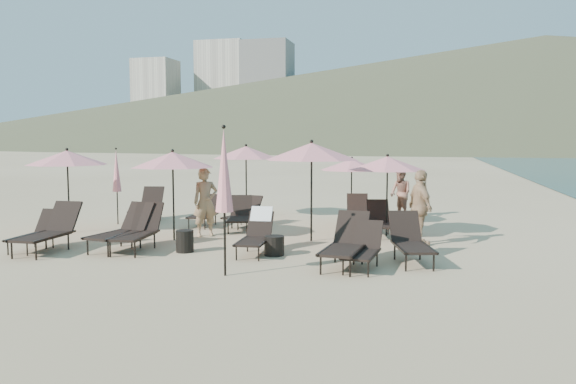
% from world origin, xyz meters
% --- Properties ---
extents(ground, '(800.00, 800.00, 0.00)m').
position_xyz_m(ground, '(0.00, 0.00, 0.00)').
color(ground, '#D6BA8C').
rests_on(ground, ground).
extents(volcanic_headland, '(690.00, 690.00, 55.00)m').
position_xyz_m(volcanic_headland, '(71.37, 302.62, 26.49)').
color(volcanic_headland, brown).
rests_on(volcanic_headland, ground).
extents(hotel_skyline, '(109.00, 82.00, 55.00)m').
position_xyz_m(hotel_skyline, '(-93.62, 271.21, 24.18)').
color(hotel_skyline, beige).
rests_on(hotel_skyline, ground).
extents(lounger_0, '(0.76, 1.87, 1.06)m').
position_xyz_m(lounger_0, '(-4.32, -0.38, 0.50)').
color(lounger_0, black).
rests_on(lounger_0, ground).
extents(lounger_1, '(0.93, 1.86, 1.02)m').
position_xyz_m(lounger_1, '(-2.86, 0.26, 0.48)').
color(lounger_1, black).
rests_on(lounger_1, ground).
extents(lounger_2, '(0.85, 1.83, 1.02)m').
position_xyz_m(lounger_2, '(-2.47, 0.26, 0.48)').
color(lounger_2, black).
rests_on(lounger_2, ground).
extents(lounger_3, '(0.68, 1.61, 0.98)m').
position_xyz_m(lounger_3, '(0.25, 0.58, 0.47)').
color(lounger_3, black).
rests_on(lounger_3, ground).
extents(lounger_4, '(0.83, 1.83, 1.03)m').
position_xyz_m(lounger_4, '(2.35, -0.22, 0.48)').
color(lounger_4, black).
rests_on(lounger_4, ground).
extents(lounger_5, '(1.06, 1.81, 0.98)m').
position_xyz_m(lounger_5, '(3.59, 0.46, 0.46)').
color(lounger_5, black).
rests_on(lounger_5, ground).
extents(lounger_6, '(1.00, 1.85, 1.01)m').
position_xyz_m(lounger_6, '(-4.52, 4.58, 0.47)').
color(lounger_6, black).
rests_on(lounger_6, ground).
extents(lounger_7, '(0.66, 1.55, 0.87)m').
position_xyz_m(lounger_7, '(-2.40, 4.07, 0.41)').
color(lounger_7, black).
rests_on(lounger_7, ground).
extents(lounger_8, '(0.97, 1.69, 0.91)m').
position_xyz_m(lounger_8, '(-1.16, 3.57, 0.43)').
color(lounger_8, black).
rests_on(lounger_8, ground).
extents(lounger_9, '(0.88, 1.57, 0.85)m').
position_xyz_m(lounger_9, '(-1.26, 4.20, 0.40)').
color(lounger_9, black).
rests_on(lounger_9, ground).
extents(lounger_10, '(0.88, 1.71, 0.94)m').
position_xyz_m(lounger_10, '(2.01, 4.60, 0.44)').
color(lounger_10, black).
rests_on(lounger_10, ground).
extents(lounger_11, '(0.91, 1.64, 0.89)m').
position_xyz_m(lounger_11, '(2.73, 3.52, 0.42)').
color(lounger_11, black).
rests_on(lounger_11, ground).
extents(lounger_12, '(0.69, 1.55, 0.87)m').
position_xyz_m(lounger_12, '(2.71, -0.30, 0.41)').
color(lounger_12, black).
rests_on(lounger_12, ground).
extents(lounger_13, '(0.65, 1.53, 0.86)m').
position_xyz_m(lounger_13, '(-4.76, -0.21, 0.40)').
color(lounger_13, black).
rests_on(lounger_13, ground).
extents(umbrella_open_0, '(2.13, 2.13, 2.29)m').
position_xyz_m(umbrella_open_0, '(-5.50, 2.02, 2.03)').
color(umbrella_open_0, black).
rests_on(umbrella_open_0, ground).
extents(umbrella_open_1, '(2.12, 2.12, 2.28)m').
position_xyz_m(umbrella_open_1, '(-2.24, 1.65, 2.01)').
color(umbrella_open_1, black).
rests_on(umbrella_open_1, ground).
extents(umbrella_open_2, '(2.33, 2.33, 2.51)m').
position_xyz_m(umbrella_open_2, '(1.13, 2.35, 2.22)').
color(umbrella_open_2, black).
rests_on(umbrella_open_2, ground).
extents(umbrella_open_3, '(2.21, 2.21, 2.37)m').
position_xyz_m(umbrella_open_3, '(-1.80, 6.09, 2.10)').
color(umbrella_open_3, black).
rests_on(umbrella_open_3, ground).
extents(umbrella_open_4, '(1.87, 1.87, 2.01)m').
position_xyz_m(umbrella_open_4, '(1.72, 5.33, 1.78)').
color(umbrella_open_4, black).
rests_on(umbrella_open_4, ground).
extents(umbrella_open_5, '(1.99, 1.99, 2.14)m').
position_xyz_m(umbrella_open_5, '(2.88, 3.59, 1.90)').
color(umbrella_open_5, black).
rests_on(umbrella_open_5, ground).
extents(umbrella_closed_0, '(0.33, 0.33, 2.78)m').
position_xyz_m(umbrella_closed_0, '(0.30, -1.53, 1.93)').
color(umbrella_closed_0, black).
rests_on(umbrella_closed_0, ground).
extents(umbrella_closed_1, '(0.27, 0.27, 2.28)m').
position_xyz_m(umbrella_closed_1, '(-5.04, 3.70, 1.59)').
color(umbrella_closed_1, black).
rests_on(umbrella_closed_1, ground).
extents(side_table_0, '(0.40, 0.40, 0.49)m').
position_xyz_m(side_table_0, '(-1.35, 0.32, 0.25)').
color(side_table_0, black).
rests_on(side_table_0, ground).
extents(side_table_1, '(0.44, 0.44, 0.43)m').
position_xyz_m(side_table_1, '(0.70, 0.45, 0.21)').
color(side_table_1, black).
rests_on(side_table_1, ground).
extents(beachgoer_a, '(0.78, 0.72, 1.78)m').
position_xyz_m(beachgoer_a, '(-1.70, 2.40, 0.89)').
color(beachgoer_a, '#A17D57').
rests_on(beachgoer_a, ground).
extents(beachgoer_b, '(0.96, 0.98, 1.59)m').
position_xyz_m(beachgoer_b, '(3.06, 7.24, 0.79)').
color(beachgoer_b, '#9C6550').
rests_on(beachgoer_b, ground).
extents(beachgoer_c, '(0.86, 1.14, 1.80)m').
position_xyz_m(beachgoer_c, '(3.75, 2.47, 0.90)').
color(beachgoer_c, tan).
rests_on(beachgoer_c, ground).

